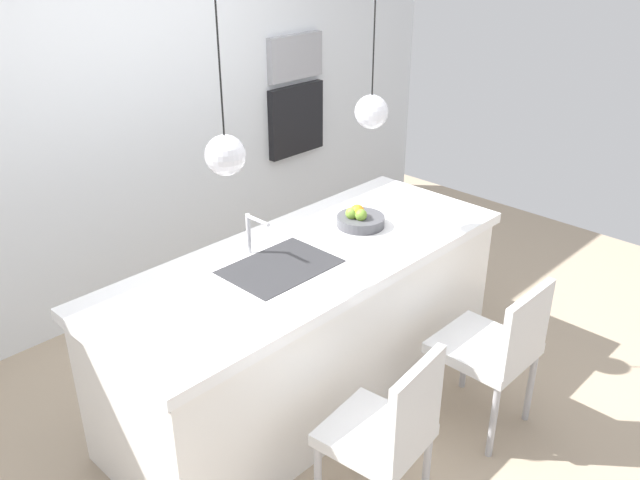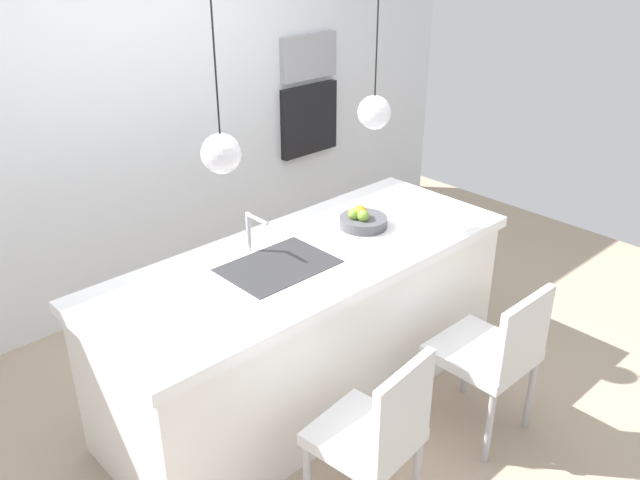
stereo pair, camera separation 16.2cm
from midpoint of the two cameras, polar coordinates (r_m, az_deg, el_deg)
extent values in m
plane|color=tan|center=(4.02, 0.12, -12.76)|extent=(6.60, 6.60, 0.00)
cube|color=white|center=(4.64, -14.21, 10.05)|extent=(6.00, 0.10, 2.60)
cube|color=white|center=(3.77, 0.12, -7.76)|extent=(2.33, 0.86, 0.84)
cube|color=white|center=(3.54, 0.13, -1.67)|extent=(2.39, 0.92, 0.06)
cube|color=#2D2D30|center=(3.41, -2.22, -2.30)|extent=(0.56, 0.40, 0.02)
cylinder|color=silver|center=(3.52, -4.82, 0.68)|extent=(0.02, 0.02, 0.22)
cylinder|color=silver|center=(3.43, -4.05, 1.78)|extent=(0.02, 0.16, 0.02)
cylinder|color=#4C4C51|center=(3.83, 4.92, 1.54)|extent=(0.28, 0.28, 0.06)
sphere|color=olive|center=(3.77, 4.94, 2.05)|extent=(0.07, 0.07, 0.07)
sphere|color=olive|center=(3.79, 4.14, 2.22)|extent=(0.07, 0.07, 0.07)
sphere|color=orange|center=(3.81, 4.64, 2.35)|extent=(0.08, 0.08, 0.08)
cube|color=#9E9EA3|center=(5.37, -0.15, 15.40)|extent=(0.54, 0.08, 0.34)
cube|color=black|center=(5.48, -0.14, 10.26)|extent=(0.56, 0.08, 0.56)
cube|color=silver|center=(3.05, 5.33, -16.39)|extent=(0.45, 0.46, 0.06)
cube|color=silver|center=(2.82, 8.79, -14.34)|extent=(0.39, 0.08, 0.42)
cylinder|color=#B2B2B7|center=(3.40, 4.34, -16.64)|extent=(0.04, 0.04, 0.43)
cylinder|color=#B2B2B7|center=(3.26, 9.75, -19.24)|extent=(0.04, 0.04, 0.43)
cube|color=silver|center=(3.63, 14.92, -9.30)|extent=(0.45, 0.47, 0.06)
cube|color=silver|center=(3.42, 18.37, -7.62)|extent=(0.42, 0.04, 0.39)
cylinder|color=#B2B2B7|center=(3.99, 13.55, -9.93)|extent=(0.04, 0.04, 0.44)
cylinder|color=#B2B2B7|center=(3.73, 10.14, -12.44)|extent=(0.04, 0.04, 0.44)
cylinder|color=#B2B2B7|center=(3.84, 18.70, -12.32)|extent=(0.04, 0.04, 0.44)
cylinder|color=#B2B2B7|center=(3.57, 15.55, -15.20)|extent=(0.04, 0.04, 0.44)
sphere|color=silver|center=(2.97, -6.89, 7.32)|extent=(0.18, 0.18, 0.18)
cylinder|color=black|center=(2.87, -7.31, 14.73)|extent=(0.01, 0.01, 0.60)
sphere|color=silver|center=(3.61, 5.96, 10.77)|extent=(0.18, 0.18, 0.18)
cylinder|color=black|center=(3.53, 6.27, 16.89)|extent=(0.01, 0.01, 0.60)
camera|label=1|loc=(0.08, -88.70, 0.64)|focal=37.45mm
camera|label=2|loc=(0.08, 91.30, -0.64)|focal=37.45mm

